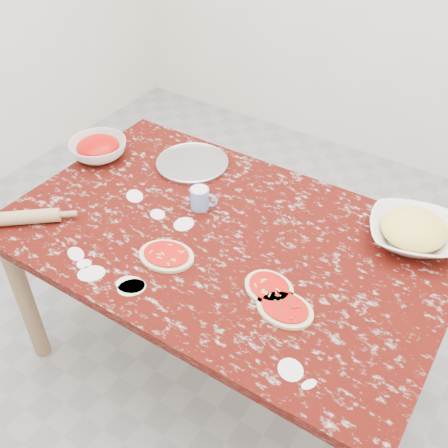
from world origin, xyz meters
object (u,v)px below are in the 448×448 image
cheese_bowl (412,233)px  flour_mug (201,198)px  rolling_pin (23,217)px  worktable (224,251)px  sauce_bowl (99,149)px  pizza_tray (192,164)px

cheese_bowl → flour_mug: size_ratio=2.82×
cheese_bowl → flour_mug: bearing=-161.5°
cheese_bowl → rolling_pin: size_ratio=1.15×
worktable → sauce_bowl: bearing=169.5°
sauce_bowl → cheese_bowl: 1.33m
pizza_tray → sauce_bowl: size_ratio=1.24×
worktable → flour_mug: 0.22m
worktable → sauce_bowl: sauce_bowl is taller
pizza_tray → cheese_bowl: (0.94, 0.03, 0.03)m
cheese_bowl → worktable: bearing=-150.0°
cheese_bowl → rolling_pin: bearing=-151.0°
sauce_bowl → pizza_tray: bearing=24.3°
flour_mug → rolling_pin: flour_mug is taller
worktable → cheese_bowl: size_ratio=5.24×
worktable → cheese_bowl: cheese_bowl is taller
sauce_bowl → rolling_pin: (0.08, -0.49, -0.01)m
worktable → pizza_tray: size_ratio=5.27×
cheese_bowl → rolling_pin: (-1.24, -0.68, -0.01)m
worktable → flour_mug: bearing=152.3°
worktable → rolling_pin: size_ratio=6.04×
worktable → cheese_bowl: (0.58, 0.33, 0.12)m
sauce_bowl → flour_mug: bearing=-5.0°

